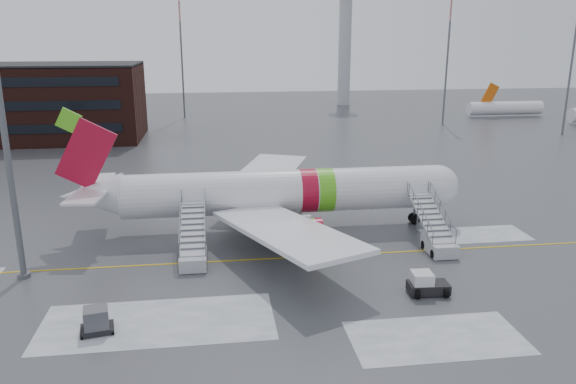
{
  "coord_description": "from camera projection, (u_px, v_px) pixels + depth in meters",
  "views": [
    {
      "loc": [
        -2.32,
        -41.32,
        16.8
      ],
      "look_at": [
        3.8,
        3.72,
        4.0
      ],
      "focal_mm": 35.0,
      "sensor_mm": 36.0,
      "label": 1
    }
  ],
  "objects": [
    {
      "name": "uld_container",
      "position": [
        96.0,
        321.0,
        32.61
      ],
      "size": [
        2.09,
        1.68,
        1.53
      ],
      "color": "black",
      "rests_on": "ground"
    },
    {
      "name": "airstair_aft",
      "position": [
        193.0,
        249.0,
        42.67
      ],
      "size": [
        2.05,
        7.7,
        3.48
      ],
      "color": "#AEB0B6",
      "rests_on": "ground"
    },
    {
      "name": "light_mast_far_n",
      "position": [
        181.0,
        49.0,
        113.87
      ],
      "size": [
        1.2,
        1.2,
        24.25
      ],
      "color": "#595B60",
      "rests_on": "ground"
    },
    {
      "name": "airstair_fwd",
      "position": [
        436.0,
        237.0,
        45.18
      ],
      "size": [
        2.05,
        7.7,
        3.48
      ],
      "color": "#B4B8BC",
      "rests_on": "ground"
    },
    {
      "name": "ground",
      "position": [
        247.0,
        255.0,
        44.26
      ],
      "size": [
        260.0,
        260.0,
        0.0
      ],
      "primitive_type": "plane",
      "color": "#494C4F",
      "rests_on": "ground"
    },
    {
      "name": "light_mast_near",
      "position": [
        1.0,
        110.0,
        37.02
      ],
      "size": [
        1.2,
        1.2,
        23.01
      ],
      "color": "#595B60",
      "rests_on": "ground"
    },
    {
      "name": "light_mast_far_ne",
      "position": [
        448.0,
        51.0,
        105.09
      ],
      "size": [
        1.2,
        1.2,
        24.25
      ],
      "color": "#595B60",
      "rests_on": "ground"
    },
    {
      "name": "pushback_tug",
      "position": [
        426.0,
        284.0,
        37.54
      ],
      "size": [
        2.77,
        2.14,
        1.54
      ],
      "color": "black",
      "rests_on": "ground"
    },
    {
      "name": "control_tower",
      "position": [
        345.0,
        26.0,
        133.68
      ],
      "size": [
        6.4,
        6.4,
        30.0
      ],
      "color": "#B2B5BA",
      "rests_on": "ground"
    },
    {
      "name": "distant_aircraft",
      "position": [
        535.0,
        120.0,
        113.4
      ],
      "size": [
        35.0,
        18.0,
        8.0
      ],
      "primitive_type": null,
      "color": "#D8590C",
      "rests_on": "ground"
    },
    {
      "name": "light_mast_far_e",
      "position": [
        573.0,
        53.0,
        93.81
      ],
      "size": [
        1.2,
        1.2,
        24.25
      ],
      "color": "#595B60",
      "rests_on": "ground"
    },
    {
      "name": "airliner",
      "position": [
        274.0,
        193.0,
        49.17
      ],
      "size": [
        35.03,
        32.97,
        11.18
      ],
      "color": "white",
      "rests_on": "ground"
    }
  ]
}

